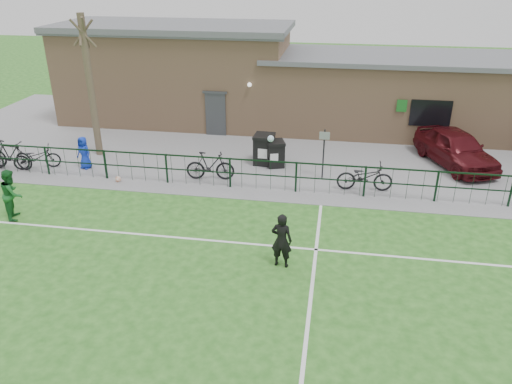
% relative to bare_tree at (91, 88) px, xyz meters
% --- Properties ---
extents(ground, '(90.00, 90.00, 0.00)m').
position_rel_bare_tree_xyz_m(ground, '(8.00, -10.50, -3.00)').
color(ground, '#245D1B').
rests_on(ground, ground).
extents(paving_strip, '(34.00, 13.00, 0.02)m').
position_rel_bare_tree_xyz_m(paving_strip, '(8.00, 3.00, -2.99)').
color(paving_strip, slate).
rests_on(paving_strip, ground).
extents(pitch_line_touch, '(28.00, 0.10, 0.01)m').
position_rel_bare_tree_xyz_m(pitch_line_touch, '(8.00, -2.70, -3.00)').
color(pitch_line_touch, white).
rests_on(pitch_line_touch, ground).
extents(pitch_line_mid, '(28.00, 0.10, 0.01)m').
position_rel_bare_tree_xyz_m(pitch_line_mid, '(8.00, -6.50, -3.00)').
color(pitch_line_mid, white).
rests_on(pitch_line_mid, ground).
extents(pitch_line_perp, '(0.10, 16.00, 0.01)m').
position_rel_bare_tree_xyz_m(pitch_line_perp, '(10.00, -10.50, -3.00)').
color(pitch_line_perp, white).
rests_on(pitch_line_perp, ground).
extents(perimeter_fence, '(28.00, 0.10, 1.20)m').
position_rel_bare_tree_xyz_m(perimeter_fence, '(8.00, -2.50, -2.40)').
color(perimeter_fence, black).
rests_on(perimeter_fence, ground).
extents(bare_tree, '(0.30, 0.30, 6.00)m').
position_rel_bare_tree_xyz_m(bare_tree, '(0.00, 0.00, 0.00)').
color(bare_tree, '#4C3E2E').
rests_on(bare_tree, ground).
extents(wheelie_bin_left, '(0.87, 0.93, 1.01)m').
position_rel_bare_tree_xyz_m(wheelie_bin_left, '(7.91, -0.07, -2.47)').
color(wheelie_bin_left, black).
rests_on(wheelie_bin_left, paving_strip).
extents(wheelie_bin_right, '(0.82, 0.92, 1.18)m').
position_rel_bare_tree_xyz_m(wheelie_bin_right, '(7.40, 0.14, -2.39)').
color(wheelie_bin_right, black).
rests_on(wheelie_bin_right, paving_strip).
extents(sign_post, '(0.08, 0.08, 2.00)m').
position_rel_bare_tree_xyz_m(sign_post, '(9.92, -1.02, -1.98)').
color(sign_post, black).
rests_on(sign_post, paving_strip).
extents(car_maroon, '(3.33, 4.77, 1.51)m').
position_rel_bare_tree_xyz_m(car_maroon, '(15.32, 1.26, -2.23)').
color(car_maroon, '#460C11').
rests_on(car_maroon, paving_strip).
extents(bicycle_b, '(2.07, 0.80, 1.22)m').
position_rel_bare_tree_xyz_m(bicycle_b, '(-2.80, -2.19, -2.37)').
color(bicycle_b, black).
rests_on(bicycle_b, paving_strip).
extents(bicycle_c, '(1.95, 1.34, 0.97)m').
position_rel_bare_tree_xyz_m(bicycle_c, '(-1.76, -2.00, -2.49)').
color(bicycle_c, black).
rests_on(bicycle_c, paving_strip).
extents(bicycle_d, '(1.95, 0.74, 1.14)m').
position_rel_bare_tree_xyz_m(bicycle_d, '(5.58, -1.92, -2.41)').
color(bicycle_d, black).
rests_on(bicycle_d, paving_strip).
extents(bicycle_e, '(2.10, 0.85, 1.08)m').
position_rel_bare_tree_xyz_m(bicycle_e, '(11.52, -1.94, -2.44)').
color(bicycle_e, black).
rests_on(bicycle_e, paving_strip).
extents(spectator_child, '(0.76, 0.62, 1.36)m').
position_rel_bare_tree_xyz_m(spectator_child, '(0.16, -1.63, -2.30)').
color(spectator_child, '#1330B8').
rests_on(spectator_child, paving_strip).
extents(goalkeeper_kick, '(1.26, 3.93, 2.65)m').
position_rel_bare_tree_xyz_m(goalkeeper_kick, '(9.04, -7.41, -2.14)').
color(goalkeeper_kick, black).
rests_on(goalkeeper_kick, ground).
extents(outfield_player, '(0.93, 1.03, 1.72)m').
position_rel_bare_tree_xyz_m(outfield_player, '(-0.11, -6.06, -2.14)').
color(outfield_player, '#1B6027').
rests_on(outfield_player, ground).
extents(ball_ground, '(0.23, 0.23, 0.23)m').
position_rel_bare_tree_xyz_m(ball_ground, '(2.06, -2.73, -2.88)').
color(ball_ground, silver).
rests_on(ball_ground, ground).
extents(clubhouse, '(24.25, 5.40, 4.96)m').
position_rel_bare_tree_xyz_m(clubhouse, '(7.12, 6.00, -0.78)').
color(clubhouse, tan).
rests_on(clubhouse, ground).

